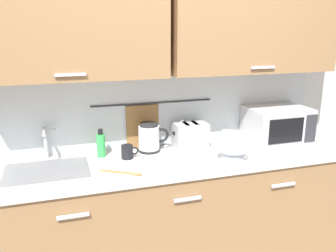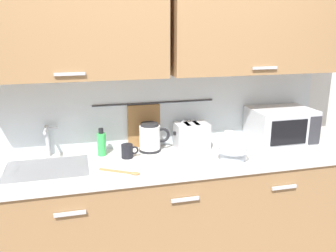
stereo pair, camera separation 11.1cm
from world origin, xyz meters
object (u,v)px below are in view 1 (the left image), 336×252
(electric_kettle, at_px, (150,138))
(mixing_bowl, at_px, (233,153))
(microwave, at_px, (277,125))
(mug_near_sink, at_px, (128,152))
(wooden_spoon, at_px, (126,173))
(dish_soap_bottle, at_px, (101,145))
(mug_by_kettle, at_px, (227,137))
(toaster, at_px, (190,135))

(electric_kettle, bearing_deg, mixing_bowl, -33.07)
(electric_kettle, relative_size, mixing_bowl, 1.06)
(microwave, distance_m, mug_near_sink, 1.19)
(mug_near_sink, bearing_deg, mixing_bowl, -18.36)
(electric_kettle, distance_m, wooden_spoon, 0.44)
(mug_near_sink, bearing_deg, wooden_spoon, -102.64)
(dish_soap_bottle, height_order, mug_by_kettle, dish_soap_bottle)
(wooden_spoon, bearing_deg, mug_by_kettle, 23.24)
(dish_soap_bottle, bearing_deg, mixing_bowl, -20.53)
(dish_soap_bottle, relative_size, mug_near_sink, 1.63)
(mug_by_kettle, distance_m, wooden_spoon, 0.94)
(electric_kettle, distance_m, dish_soap_bottle, 0.35)
(mug_by_kettle, bearing_deg, toaster, -174.80)
(dish_soap_bottle, distance_m, mug_by_kettle, 0.97)
(electric_kettle, xyz_separation_m, mug_near_sink, (-0.18, -0.10, -0.05))
(mug_near_sink, xyz_separation_m, wooden_spoon, (-0.06, -0.26, -0.04))
(mug_near_sink, bearing_deg, toaster, 9.35)
(microwave, xyz_separation_m, electric_kettle, (-1.00, 0.07, -0.03))
(dish_soap_bottle, bearing_deg, toaster, -1.01)
(microwave, bearing_deg, toaster, 175.72)
(dish_soap_bottle, bearing_deg, mug_near_sink, -28.73)
(mixing_bowl, distance_m, mug_by_kettle, 0.36)
(microwave, xyz_separation_m, mug_by_kettle, (-0.38, 0.08, -0.09))
(mug_near_sink, bearing_deg, dish_soap_bottle, 151.27)
(mug_near_sink, bearing_deg, mug_by_kettle, 7.71)
(microwave, height_order, toaster, microwave)
(wooden_spoon, bearing_deg, mixing_bowl, 2.83)
(dish_soap_bottle, height_order, mug_near_sink, dish_soap_bottle)
(microwave, xyz_separation_m, wooden_spoon, (-1.24, -0.29, -0.13))
(toaster, xyz_separation_m, mug_by_kettle, (0.32, 0.03, -0.05))
(mug_near_sink, xyz_separation_m, mixing_bowl, (0.68, -0.22, -0.00))
(microwave, xyz_separation_m, toaster, (-0.70, 0.05, -0.04))
(microwave, relative_size, mug_by_kettle, 3.83)
(mixing_bowl, relative_size, mug_by_kettle, 1.78)
(dish_soap_bottle, xyz_separation_m, mug_by_kettle, (0.97, 0.02, -0.04))
(microwave, height_order, wooden_spoon, microwave)
(mixing_bowl, bearing_deg, mug_near_sink, 161.64)
(mixing_bowl, distance_m, toaster, 0.36)
(dish_soap_bottle, distance_m, mug_near_sink, 0.19)
(mug_by_kettle, bearing_deg, mixing_bowl, -110.59)
(mug_near_sink, bearing_deg, electric_kettle, 28.48)
(mug_near_sink, xyz_separation_m, mug_by_kettle, (0.80, 0.11, 0.00))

